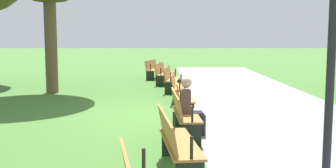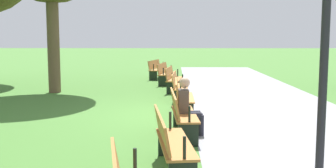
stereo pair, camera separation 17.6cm
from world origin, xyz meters
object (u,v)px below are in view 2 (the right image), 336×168
(bench_2, at_px, (173,78))
(bench_4, at_px, (182,96))
(bench_5, at_px, (181,113))
(bench_1, at_px, (165,73))
(person_seated, at_px, (188,105))
(bench_3, at_px, (179,86))
(bench_0, at_px, (157,69))
(bench_6, at_px, (170,141))

(bench_2, distance_m, bench_4, 4.56)
(bench_4, bearing_deg, bench_5, -1.67)
(bench_1, xyz_separation_m, person_seated, (9.02, 0.67, 0.16))
(person_seated, bearing_deg, bench_3, 178.43)
(bench_4, bearing_deg, bench_3, -178.33)
(bench_2, xyz_separation_m, person_seated, (6.77, 0.34, 0.16))
(bench_0, xyz_separation_m, bench_2, (4.49, 0.79, 0.00))
(bench_0, height_order, person_seated, person_seated)
(bench_1, relative_size, person_seated, 1.57)
(bench_0, height_order, bench_2, same)
(bench_2, xyz_separation_m, bench_5, (6.83, 0.20, 0.00))
(bench_4, height_order, bench_5, same)
(bench_2, distance_m, person_seated, 6.78)
(bench_0, bearing_deg, bench_6, 16.77)
(bench_6, distance_m, person_seated, 2.36)
(bench_6, bearing_deg, bench_0, 176.63)
(bench_5, relative_size, person_seated, 1.54)
(bench_0, distance_m, person_seated, 11.31)
(bench_2, bearing_deg, bench_5, 8.38)
(bench_2, relative_size, bench_3, 1.01)
(bench_6, bearing_deg, bench_2, 173.29)
(bench_4, bearing_deg, person_seated, 1.91)
(bench_0, distance_m, bench_3, 6.83)
(bench_2, bearing_deg, bench_6, 6.71)
(bench_2, bearing_deg, bench_4, 10.06)
(bench_5, height_order, bench_6, same)
(bench_4, relative_size, bench_5, 0.99)
(bench_3, bearing_deg, bench_1, -169.96)
(bench_1, height_order, bench_6, same)
(bench_2, bearing_deg, bench_3, 11.73)
(bench_4, relative_size, bench_6, 0.98)
(bench_1, relative_size, bench_6, 1.01)
(bench_0, relative_size, bench_5, 1.02)
(bench_0, relative_size, bench_2, 1.01)
(bench_0, relative_size, person_seated, 1.57)
(bench_1, xyz_separation_m, bench_5, (9.08, 0.53, 0.00))
(bench_6, relative_size, person_seated, 1.56)
(bench_1, distance_m, bench_5, 9.09)
(bench_5, bearing_deg, bench_1, 179.99)
(bench_3, xyz_separation_m, person_seated, (4.50, 0.14, 0.16))
(bench_4, distance_m, bench_5, 2.28)
(bench_3, distance_m, bench_5, 4.56)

